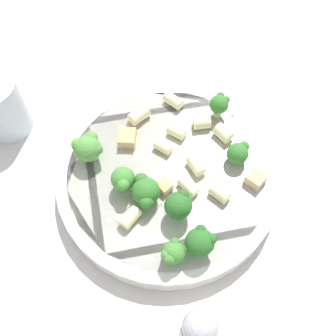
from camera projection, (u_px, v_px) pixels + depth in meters
The scene contains 25 objects.
ground_plane at pixel (168, 182), 0.56m from camera, with size 2.00×2.00×0.00m, color beige.
pasta_bowl at pixel (168, 176), 0.55m from camera, with size 0.29×0.29×0.03m.
broccoli_floret_0 at pixel (179, 205), 0.49m from camera, with size 0.03×0.03×0.04m.
broccoli_floret_1 at pixel (238, 153), 0.53m from camera, with size 0.03×0.03×0.03m.
broccoli_floret_2 at pixel (87, 148), 0.52m from camera, with size 0.04×0.04×0.04m.
broccoli_floret_3 at pixel (219, 104), 0.56m from camera, with size 0.03×0.03×0.04m.
broccoli_floret_4 at pixel (123, 180), 0.51m from camera, with size 0.03×0.03×0.04m.
broccoli_floret_5 at pixel (173, 253), 0.47m from camera, with size 0.03×0.03×0.03m.
broccoli_floret_6 at pixel (145, 191), 0.50m from camera, with size 0.03×0.04×0.04m.
broccoli_floret_7 at pixel (201, 242), 0.46m from camera, with size 0.03×0.03×0.04m.
rigatoni_0 at pixel (130, 217), 0.50m from camera, with size 0.02×0.02×0.03m, color beige.
rigatoni_1 at pixel (139, 115), 0.57m from camera, with size 0.02×0.02×0.03m, color beige.
rigatoni_2 at pixel (163, 147), 0.55m from camera, with size 0.01×0.01×0.02m, color beige.
rigatoni_3 at pixel (196, 165), 0.53m from camera, with size 0.02×0.02×0.03m, color beige.
rigatoni_4 at pixel (202, 123), 0.56m from camera, with size 0.02×0.02×0.02m, color beige.
rigatoni_5 at pixel (173, 101), 0.58m from camera, with size 0.02×0.02×0.03m, color beige.
rigatoni_6 at pixel (188, 187), 0.52m from camera, with size 0.01×0.01×0.03m, color beige.
rigatoni_7 at pixel (223, 133), 0.55m from camera, with size 0.02×0.02×0.02m, color beige.
rigatoni_8 at pixel (177, 132), 0.56m from camera, with size 0.01×0.01×0.02m, color beige.
rigatoni_9 at pixel (220, 193), 0.51m from camera, with size 0.02×0.02×0.02m, color beige.
chicken_chunk_0 at pixel (256, 178), 0.52m from camera, with size 0.02×0.02×0.02m, color tan.
chicken_chunk_1 at pixel (165, 186), 0.52m from camera, with size 0.02×0.02×0.01m, color tan.
chicken_chunk_2 at pixel (127, 138), 0.55m from camera, with size 0.02×0.02×0.02m, color tan.
drinking_glass at pixel (1, 108), 0.58m from camera, with size 0.07×0.07×0.09m.
pepper_shaker at pixel (198, 331), 0.43m from camera, with size 0.04×0.04×0.10m.
Camera 1 is at (-0.05, 0.25, 0.50)m, focal length 45.00 mm.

